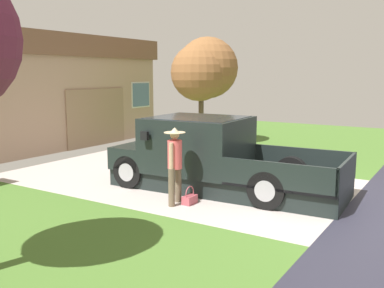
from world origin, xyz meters
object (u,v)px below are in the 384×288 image
at_px(pickup_truck, 206,156).
at_px(front_yard_tree, 203,70).
at_px(person_with_hat, 175,160).
at_px(house_with_garage, 18,90).
at_px(handbag, 190,199).

xyz_separation_m(pickup_truck, front_yard_tree, (5.69, 3.47, 2.13)).
bearing_deg(pickup_truck, person_with_hat, -178.70).
relative_size(pickup_truck, house_with_garage, 0.55).
height_order(house_with_garage, front_yard_tree, house_with_garage).
bearing_deg(person_with_hat, pickup_truck, -5.54).
bearing_deg(handbag, pickup_truck, 15.51).
bearing_deg(front_yard_tree, house_with_garage, 120.14).
distance_m(handbag, front_yard_tree, 8.49).
relative_size(handbag, front_yard_tree, 0.09).
bearing_deg(house_with_garage, pickup_truck, -101.63).
distance_m(person_with_hat, front_yard_tree, 8.29).
distance_m(pickup_truck, handbag, 1.55).
height_order(pickup_truck, house_with_garage, house_with_garage).
xyz_separation_m(handbag, front_yard_tree, (7.04, 3.84, 2.80)).
xyz_separation_m(person_with_hat, house_with_garage, (3.54, 9.91, 1.17)).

